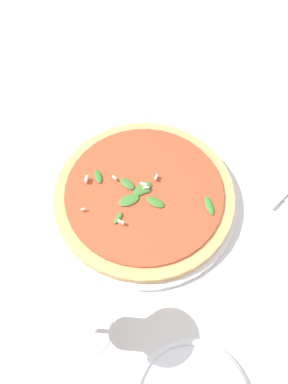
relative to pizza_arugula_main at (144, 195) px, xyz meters
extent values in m
plane|color=silver|center=(-0.03, 0.01, -0.02)|extent=(6.00, 6.00, 0.00)
cylinder|color=white|center=(0.00, 0.00, -0.01)|extent=(0.37, 0.37, 0.01)
cylinder|color=tan|center=(0.00, 0.00, 0.00)|extent=(0.35, 0.35, 0.02)
cylinder|color=#C64728|center=(0.00, 0.00, 0.02)|extent=(0.30, 0.30, 0.01)
ellipsoid|color=#357830|center=(0.00, 0.00, 0.02)|extent=(0.02, 0.03, 0.01)
ellipsoid|color=#3D7B2F|center=(-0.03, 0.02, 0.02)|extent=(0.04, 0.05, 0.01)
ellipsoid|color=#3C7430|center=(0.01, 0.03, 0.02)|extent=(0.03, 0.04, 0.01)
ellipsoid|color=#3C7629|center=(-0.02, -0.03, 0.02)|extent=(0.03, 0.04, 0.01)
ellipsoid|color=#3B712E|center=(0.00, 0.00, 0.02)|extent=(0.05, 0.04, 0.01)
ellipsoid|color=#35822D|center=(0.00, -0.12, 0.02)|extent=(0.04, 0.03, 0.01)
ellipsoid|color=#3E7929|center=(-0.07, 0.03, 0.02)|extent=(0.03, 0.02, 0.01)
ellipsoid|color=#307A2A|center=(0.01, 0.09, 0.02)|extent=(0.03, 0.03, 0.01)
cube|color=#EFE5C6|center=(0.03, -0.02, 0.03)|extent=(0.01, 0.00, 0.01)
cube|color=#EFE5C6|center=(-0.07, 0.10, 0.03)|extent=(0.01, 0.01, 0.00)
cube|color=#EFE5C6|center=(-0.01, 0.11, 0.03)|extent=(0.01, 0.01, 0.01)
cube|color=#EFE5C6|center=(0.01, 0.00, 0.03)|extent=(0.01, 0.01, 0.01)
cube|color=#EFE5C6|center=(-0.08, 0.02, 0.03)|extent=(0.01, 0.01, 0.01)
cube|color=#EFE5C6|center=(0.01, 0.06, 0.03)|extent=(0.01, 0.01, 0.01)
cube|color=#EFE5C6|center=(0.00, 0.00, 0.03)|extent=(0.01, 0.01, 0.01)
cylinder|color=white|center=(-0.26, 0.03, -0.02)|extent=(0.08, 0.08, 0.00)
cylinder|color=white|center=(-0.26, 0.03, 0.02)|extent=(0.01, 0.01, 0.07)
cone|color=white|center=(-0.26, 0.03, 0.11)|extent=(0.10, 0.10, 0.10)
cylinder|color=maroon|center=(-0.26, 0.03, 0.08)|extent=(0.05, 0.05, 0.03)
camera|label=1|loc=(-0.35, -0.09, 0.63)|focal=35.00mm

